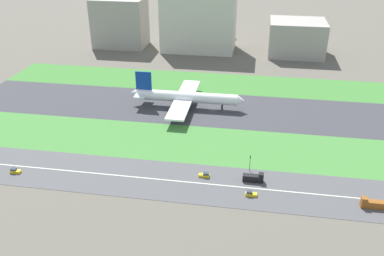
# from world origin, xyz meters

# --- Properties ---
(ground_plane) EXTENTS (800.00, 800.00, 0.00)m
(ground_plane) POSITION_xyz_m (0.00, 0.00, 0.00)
(ground_plane) COLOR #5B564C
(runway) EXTENTS (280.00, 46.00, 0.10)m
(runway) POSITION_xyz_m (0.00, 0.00, 0.05)
(runway) COLOR #38383D
(runway) RESTS_ON ground_plane
(grass_median_north) EXTENTS (280.00, 36.00, 0.10)m
(grass_median_north) POSITION_xyz_m (0.00, 41.00, 0.05)
(grass_median_north) COLOR #3D7A33
(grass_median_north) RESTS_ON ground_plane
(grass_median_south) EXTENTS (280.00, 36.00, 0.10)m
(grass_median_south) POSITION_xyz_m (0.00, -41.00, 0.05)
(grass_median_south) COLOR #427F38
(grass_median_south) RESTS_ON ground_plane
(highway) EXTENTS (280.00, 28.00, 0.10)m
(highway) POSITION_xyz_m (0.00, -73.00, 0.05)
(highway) COLOR #4C4C4F
(highway) RESTS_ON ground_plane
(highway_centerline) EXTENTS (266.00, 0.50, 0.01)m
(highway_centerline) POSITION_xyz_m (0.00, -73.00, 0.11)
(highway_centerline) COLOR silver
(highway_centerline) RESTS_ON highway
(airliner) EXTENTS (65.00, 56.00, 19.70)m
(airliner) POSITION_xyz_m (-15.94, 0.00, 6.23)
(airliner) COLOR white
(airliner) RESTS_ON runway
(truck_2) EXTENTS (8.40, 2.50, 4.00)m
(truck_2) POSITION_xyz_m (24.96, -68.00, 1.67)
(truck_2) COLOR black
(truck_2) RESTS_ON highway
(car_1) EXTENTS (4.40, 1.80, 2.00)m
(car_1) POSITION_xyz_m (24.17, -78.00, 0.92)
(car_1) COLOR yellow
(car_1) RESTS_ON highway
(car_3) EXTENTS (4.40, 1.80, 2.00)m
(car_3) POSITION_xyz_m (-74.59, -78.00, 0.92)
(car_3) COLOR yellow
(car_3) RESTS_ON highway
(car_2) EXTENTS (4.40, 1.80, 2.00)m
(car_2) POSITION_xyz_m (4.78, -68.00, 0.92)
(car_2) COLOR yellow
(car_2) RESTS_ON highway
(truck_1) EXTENTS (8.40, 2.50, 4.00)m
(truck_1) POSITION_xyz_m (68.71, -78.00, 1.67)
(truck_1) COLOR brown
(truck_1) RESTS_ON highway
(traffic_light) EXTENTS (0.36, 0.50, 7.20)m
(traffic_light) POSITION_xyz_m (23.01, -60.01, 4.29)
(traffic_light) COLOR #4C4C51
(traffic_light) RESTS_ON highway
(terminal_building) EXTENTS (41.68, 28.07, 38.86)m
(terminal_building) POSITION_xyz_m (-90.00, 114.00, 19.43)
(terminal_building) COLOR #9E998E
(terminal_building) RESTS_ON ground_plane
(hangar_building) EXTENTS (57.05, 32.81, 50.59)m
(hangar_building) POSITION_xyz_m (-25.05, 114.00, 25.30)
(hangar_building) COLOR beige
(hangar_building) RESTS_ON ground_plane
(office_tower) EXTENTS (42.03, 35.91, 26.03)m
(office_tower) POSITION_xyz_m (51.49, 114.00, 13.01)
(office_tower) COLOR #9E998E
(office_tower) RESTS_ON ground_plane
(fuel_tank_west) EXTENTS (17.09, 17.09, 15.49)m
(fuel_tank_west) POSITION_xyz_m (-10.35, 159.00, 7.75)
(fuel_tank_west) COLOR silver
(fuel_tank_west) RESTS_ON ground_plane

